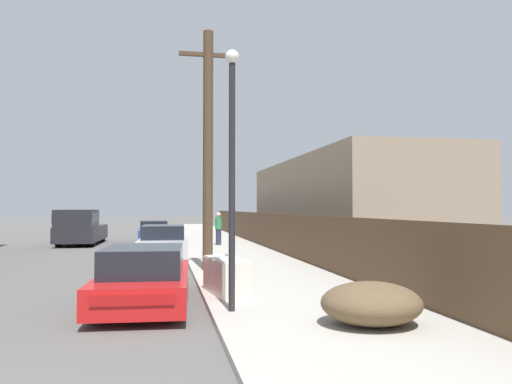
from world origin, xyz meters
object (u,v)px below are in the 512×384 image
at_px(parked_sports_car_red, 145,278).
at_px(brush_pile, 371,303).
at_px(car_parked_mid, 163,243).
at_px(street_lamp, 232,159).
at_px(utility_pole, 208,146).
at_px(pedestrian, 219,228).
at_px(discarded_fridge, 226,276).
at_px(pickup_truck, 80,227).
at_px(car_parked_far, 153,232).

height_order(parked_sports_car_red, brush_pile, parked_sports_car_red).
distance_m(car_parked_mid, street_lamp, 11.25).
bearing_deg(utility_pole, pedestrian, 81.91).
distance_m(discarded_fridge, pedestrian, 14.45).
xyz_separation_m(pickup_truck, brush_pile, (7.73, -20.52, -0.48)).
bearing_deg(utility_pole, discarded_fridge, -89.64).
bearing_deg(pickup_truck, pedestrian, 160.16).
bearing_deg(pedestrian, pickup_truck, 158.80).
xyz_separation_m(pickup_truck, pedestrian, (7.19, -2.79, 0.02)).
bearing_deg(utility_pole, brush_pile, -75.36).
relative_size(pickup_truck, utility_pole, 0.78).
distance_m(utility_pole, street_lamp, 6.19).
bearing_deg(pickup_truck, brush_pile, 112.01).
distance_m(parked_sports_car_red, pedestrian, 15.17).
bearing_deg(car_parked_far, pedestrian, -54.55).
distance_m(car_parked_mid, car_parked_far, 9.65).
bearing_deg(street_lamp, car_parked_far, 95.00).
height_order(pickup_truck, street_lamp, street_lamp).
height_order(street_lamp, pedestrian, street_lamp).
bearing_deg(car_parked_mid, discarded_fridge, -79.67).
distance_m(utility_pole, pedestrian, 10.65).
distance_m(street_lamp, pedestrian, 16.44).
relative_size(discarded_fridge, pickup_truck, 0.31).
bearing_deg(discarded_fridge, utility_pole, 81.74).
relative_size(car_parked_far, pedestrian, 2.57).
xyz_separation_m(parked_sports_car_red, car_parked_mid, (0.38, 9.53, 0.06)).
height_order(car_parked_mid, brush_pile, car_parked_mid).
relative_size(utility_pole, brush_pile, 4.47).
xyz_separation_m(discarded_fridge, parked_sports_car_red, (-1.73, -0.46, 0.05)).
xyz_separation_m(street_lamp, brush_pile, (2.08, -1.48, -2.45)).
bearing_deg(car_parked_far, car_parked_mid, -88.76).
bearing_deg(car_parked_far, street_lamp, -87.15).
height_order(parked_sports_car_red, car_parked_far, car_parked_far).
height_order(utility_pole, brush_pile, utility_pole).
bearing_deg(pickup_truck, street_lamp, 107.91).
height_order(discarded_fridge, street_lamp, street_lamp).
height_order(discarded_fridge, pedestrian, pedestrian).
bearing_deg(car_parked_mid, street_lamp, -81.72).
relative_size(car_parked_mid, pickup_truck, 0.75).
xyz_separation_m(car_parked_mid, utility_pole, (1.32, -4.84, 3.28)).
bearing_deg(street_lamp, car_parked_mid, 96.41).
xyz_separation_m(car_parked_mid, street_lamp, (1.23, -10.95, 2.30)).
height_order(car_parked_far, street_lamp, street_lamp).
distance_m(car_parked_mid, brush_pile, 12.87).
relative_size(discarded_fridge, pedestrian, 1.07).
bearing_deg(car_parked_mid, pickup_truck, 120.55).
relative_size(pickup_truck, pedestrian, 3.46).
relative_size(parked_sports_car_red, car_parked_mid, 1.08).
relative_size(pickup_truck, brush_pile, 3.48).
distance_m(car_parked_far, brush_pile, 22.40).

